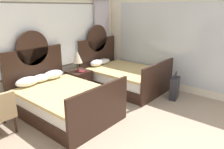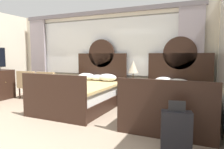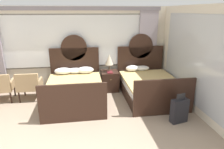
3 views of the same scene
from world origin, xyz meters
name	(u,v)px [view 3 (image 3 of 3)]	position (x,y,z in m)	size (l,w,h in m)	color
wall_back_window	(74,46)	(0.00, 4.24, 1.43)	(6.23, 0.22, 2.70)	beige
wall_right_mirror	(203,63)	(3.15, 1.84, 1.35)	(0.08, 4.83, 2.70)	beige
bed_near_window	(75,89)	(0.01, 3.06, 0.37)	(1.60, 2.26, 1.82)	black
bed_near_mirror	(149,86)	(2.25, 3.04, 0.36)	(1.60, 2.26, 1.82)	black
nightstand_between_beds	(110,81)	(1.13, 3.76, 0.32)	(0.56, 0.59, 0.65)	black
table_lamp_on_nightstand	(109,60)	(1.12, 3.76, 1.04)	(0.27, 0.27, 0.57)	brown
book_on_nightstand	(110,72)	(1.12, 3.64, 0.66)	(0.18, 0.26, 0.03)	maroon
armchair_by_window_left	(29,85)	(-1.32, 3.35, 0.48)	(0.65, 0.65, 0.87)	tan
armchair_by_window_centre	(1,86)	(-2.11, 3.35, 0.48)	(0.69, 0.69, 0.87)	tan
suitcase_on_floor	(179,111)	(2.48, 1.50, 0.30)	(0.44, 0.26, 0.73)	black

